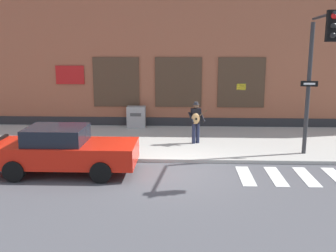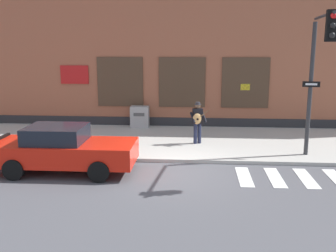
# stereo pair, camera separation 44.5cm
# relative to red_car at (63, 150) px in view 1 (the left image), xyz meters

# --- Properties ---
(ground_plane) EXTENTS (160.00, 160.00, 0.00)m
(ground_plane) POSITION_rel_red_car_xyz_m (3.58, 0.24, -0.77)
(ground_plane) COLOR #4C4C51
(sidewalk) EXTENTS (28.00, 5.81, 0.13)m
(sidewalk) POSITION_rel_red_car_xyz_m (3.58, 4.14, -0.71)
(sidewalk) COLOR #ADAAA3
(sidewalk) RESTS_ON ground
(building_backdrop) EXTENTS (28.00, 4.06, 9.21)m
(building_backdrop) POSITION_rel_red_car_xyz_m (3.58, 9.04, 3.83)
(building_backdrop) COLOR #99563D
(building_backdrop) RESTS_ON ground
(crosswalk) EXTENTS (5.20, 1.90, 0.01)m
(crosswalk) POSITION_rel_red_car_xyz_m (8.25, -0.07, -0.76)
(crosswalk) COLOR silver
(crosswalk) RESTS_ON ground
(red_car) EXTENTS (4.61, 2.01, 1.53)m
(red_car) POSITION_rel_red_car_xyz_m (0.00, 0.00, 0.00)
(red_car) COLOR red
(red_car) RESTS_ON ground
(busker) EXTENTS (0.78, 0.67, 1.71)m
(busker) POSITION_rel_red_car_xyz_m (4.36, 3.58, 0.33)
(busker) COLOR #1E233D
(busker) RESTS_ON sidewalk
(traffic_light) EXTENTS (0.74, 3.02, 4.93)m
(traffic_light) POSITION_rel_red_car_xyz_m (8.22, 1.11, 2.79)
(traffic_light) COLOR #2D2D30
(traffic_light) RESTS_ON sidewalk
(utility_box) EXTENTS (0.88, 0.52, 1.03)m
(utility_box) POSITION_rel_red_car_xyz_m (1.55, 6.59, -0.12)
(utility_box) COLOR #9E9E9E
(utility_box) RESTS_ON sidewalk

